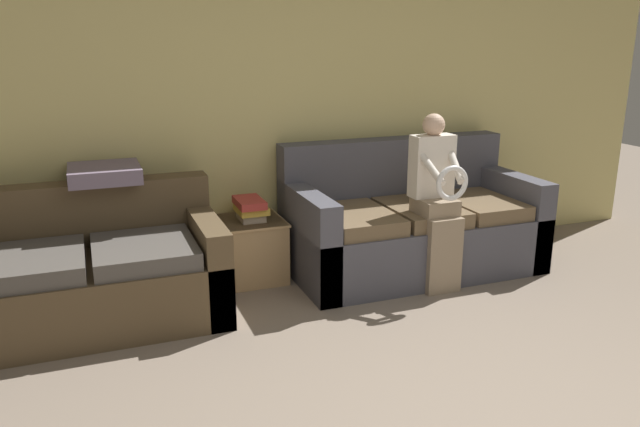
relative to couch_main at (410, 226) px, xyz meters
name	(u,v)px	position (x,y,z in m)	size (l,w,h in m)	color
wall_back	(294,101)	(-0.77, 0.50, 0.94)	(6.63, 0.06, 2.55)	#DBCC7F
couch_main	(410,226)	(0.00, 0.00, 0.00)	(1.88, 0.94, 0.97)	#4C4C56
couch_side	(91,275)	(-2.34, -0.11, -0.04)	(1.63, 0.91, 0.83)	brown
child_left_seated	(437,196)	(-0.02, -0.40, 0.34)	(0.31, 0.37, 1.24)	gray
side_shelf	(251,248)	(-1.22, 0.21, -0.10)	(0.48, 0.49, 0.46)	tan
book_stack	(250,208)	(-1.21, 0.20, 0.21)	(0.21, 0.31, 0.16)	gray
throw_pillow	(104,173)	(-2.19, 0.21, 0.54)	(0.45, 0.45, 0.10)	slate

